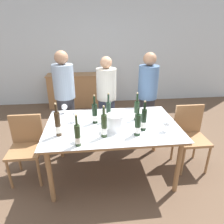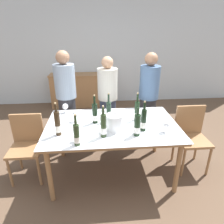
{
  "view_description": "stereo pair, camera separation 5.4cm",
  "coord_description": "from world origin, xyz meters",
  "px_view_note": "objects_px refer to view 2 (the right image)",
  "views": [
    {
      "loc": [
        -0.26,
        -2.34,
        1.97
      ],
      "look_at": [
        0.0,
        0.0,
        0.95
      ],
      "focal_mm": 32.0,
      "sensor_mm": 36.0,
      "label": 1
    },
    {
      "loc": [
        -0.2,
        -2.34,
        1.97
      ],
      "look_at": [
        0.0,
        0.0,
        0.95
      ],
      "focal_mm": 32.0,
      "sensor_mm": 36.0,
      "label": 2
    }
  ],
  "objects_px": {
    "wine_glass_4": "(75,114)",
    "person_guest_right": "(148,99)",
    "wine_glass_1": "(65,107)",
    "wine_glass_3": "(124,113)",
    "chair_right_end": "(191,133)",
    "chair_left_end": "(27,142)",
    "wine_glass_2": "(166,125)",
    "wine_glass_5": "(103,111)",
    "wine_bottle_3": "(137,126)",
    "wine_bottle_7": "(103,126)",
    "person_host": "(67,102)",
    "ice_bucket": "(114,122)",
    "wine_bottle_1": "(144,120)",
    "person_guest_left": "(108,102)",
    "wine_bottle_0": "(95,114)",
    "wine_bottle_2": "(137,111)",
    "sideboard_cabinet": "(80,90)",
    "wine_bottle_4": "(109,112)",
    "wine_glass_0": "(77,133)",
    "dining_table": "(112,129)",
    "wine_bottle_5": "(77,135)",
    "wine_bottle_6": "(58,124)"
  },
  "relations": [
    {
      "from": "wine_bottle_2",
      "to": "wine_bottle_4",
      "type": "height_order",
      "value": "wine_bottle_4"
    },
    {
      "from": "wine_bottle_1",
      "to": "wine_glass_3",
      "type": "relative_size",
      "value": 2.7
    },
    {
      "from": "wine_bottle_2",
      "to": "wine_bottle_6",
      "type": "relative_size",
      "value": 0.96
    },
    {
      "from": "wine_glass_3",
      "to": "wine_bottle_3",
      "type": "bearing_deg",
      "value": -78.89
    },
    {
      "from": "dining_table",
      "to": "chair_right_end",
      "type": "distance_m",
      "value": 1.17
    },
    {
      "from": "wine_bottle_4",
      "to": "person_guest_right",
      "type": "xyz_separation_m",
      "value": [
        0.74,
        0.72,
        -0.11
      ]
    },
    {
      "from": "wine_bottle_5",
      "to": "person_guest_right",
      "type": "distance_m",
      "value": 1.72
    },
    {
      "from": "wine_glass_4",
      "to": "person_guest_right",
      "type": "xyz_separation_m",
      "value": [
        1.19,
        0.71,
        -0.09
      ]
    },
    {
      "from": "chair_right_end",
      "to": "chair_left_end",
      "type": "distance_m",
      "value": 2.32
    },
    {
      "from": "chair_right_end",
      "to": "chair_left_end",
      "type": "relative_size",
      "value": 1.05
    },
    {
      "from": "person_guest_left",
      "to": "person_guest_right",
      "type": "bearing_deg",
      "value": -0.67
    },
    {
      "from": "wine_bottle_0",
      "to": "person_host",
      "type": "height_order",
      "value": "person_host"
    },
    {
      "from": "wine_bottle_5",
      "to": "wine_glass_3",
      "type": "distance_m",
      "value": 0.85
    },
    {
      "from": "wine_bottle_5",
      "to": "wine_bottle_4",
      "type": "bearing_deg",
      "value": 56.21
    },
    {
      "from": "dining_table",
      "to": "wine_bottle_2",
      "type": "height_order",
      "value": "wine_bottle_2"
    },
    {
      "from": "wine_bottle_0",
      "to": "dining_table",
      "type": "bearing_deg",
      "value": -19.54
    },
    {
      "from": "wine_bottle_1",
      "to": "chair_left_end",
      "type": "xyz_separation_m",
      "value": [
        -1.53,
        0.27,
        -0.39
      ]
    },
    {
      "from": "ice_bucket",
      "to": "wine_glass_2",
      "type": "xyz_separation_m",
      "value": [
        0.61,
        -0.11,
        -0.01
      ]
    },
    {
      "from": "wine_glass_0",
      "to": "wine_bottle_2",
      "type": "bearing_deg",
      "value": 32.11
    },
    {
      "from": "wine_bottle_3",
      "to": "wine_glass_3",
      "type": "height_order",
      "value": "wine_bottle_3"
    },
    {
      "from": "sideboard_cabinet",
      "to": "wine_glass_4",
      "type": "relative_size",
      "value": 9.37
    },
    {
      "from": "ice_bucket",
      "to": "wine_glass_2",
      "type": "bearing_deg",
      "value": -9.86
    },
    {
      "from": "wine_bottle_5",
      "to": "chair_left_end",
      "type": "height_order",
      "value": "wine_bottle_5"
    },
    {
      "from": "wine_bottle_7",
      "to": "person_host",
      "type": "relative_size",
      "value": 0.24
    },
    {
      "from": "person_host",
      "to": "wine_bottle_6",
      "type": "bearing_deg",
      "value": -88.7
    },
    {
      "from": "wine_bottle_3",
      "to": "wine_glass_4",
      "type": "relative_size",
      "value": 2.24
    },
    {
      "from": "dining_table",
      "to": "wine_glass_5",
      "type": "relative_size",
      "value": 12.75
    },
    {
      "from": "wine_bottle_5",
      "to": "wine_glass_2",
      "type": "height_order",
      "value": "wine_bottle_5"
    },
    {
      "from": "wine_bottle_1",
      "to": "wine_glass_4",
      "type": "xyz_separation_m",
      "value": [
        -0.85,
        0.33,
        -0.02
      ]
    },
    {
      "from": "wine_glass_2",
      "to": "wine_glass_5",
      "type": "height_order",
      "value": "wine_glass_2"
    },
    {
      "from": "wine_bottle_0",
      "to": "wine_glass_1",
      "type": "distance_m",
      "value": 0.58
    },
    {
      "from": "wine_bottle_2",
      "to": "person_guest_left",
      "type": "xyz_separation_m",
      "value": [
        -0.34,
        0.74,
        -0.14
      ]
    },
    {
      "from": "wine_bottle_6",
      "to": "wine_glass_0",
      "type": "distance_m",
      "value": 0.28
    },
    {
      "from": "wine_glass_1",
      "to": "wine_glass_3",
      "type": "xyz_separation_m",
      "value": [
        0.84,
        -0.3,
        0.0
      ]
    },
    {
      "from": "wine_bottle_2",
      "to": "wine_glass_1",
      "type": "height_order",
      "value": "wine_bottle_2"
    },
    {
      "from": "wine_bottle_4",
      "to": "wine_glass_3",
      "type": "bearing_deg",
      "value": 6.6
    },
    {
      "from": "ice_bucket",
      "to": "wine_bottle_1",
      "type": "bearing_deg",
      "value": -6.21
    },
    {
      "from": "chair_right_end",
      "to": "wine_glass_0",
      "type": "bearing_deg",
      "value": -163.9
    },
    {
      "from": "wine_bottle_5",
      "to": "wine_bottle_7",
      "type": "relative_size",
      "value": 0.94
    },
    {
      "from": "wine_bottle_1",
      "to": "wine_glass_5",
      "type": "bearing_deg",
      "value": 138.23
    },
    {
      "from": "wine_glass_3",
      "to": "wine_bottle_4",
      "type": "bearing_deg",
      "value": -173.4
    },
    {
      "from": "wine_glass_1",
      "to": "chair_right_end",
      "type": "relative_size",
      "value": 0.15
    },
    {
      "from": "wine_bottle_1",
      "to": "wine_bottle_4",
      "type": "bearing_deg",
      "value": 142.2
    },
    {
      "from": "wine_glass_2",
      "to": "wine_bottle_3",
      "type": "bearing_deg",
      "value": -173.06
    },
    {
      "from": "wine_bottle_1",
      "to": "wine_glass_3",
      "type": "bearing_deg",
      "value": 119.37
    },
    {
      "from": "ice_bucket",
      "to": "person_guest_left",
      "type": "distance_m",
      "value": 1.01
    },
    {
      "from": "wine_bottle_0",
      "to": "wine_bottle_2",
      "type": "xyz_separation_m",
      "value": [
        0.57,
        0.04,
        -0.0
      ]
    },
    {
      "from": "wine_glass_5",
      "to": "person_guest_right",
      "type": "bearing_deg",
      "value": 37.13
    },
    {
      "from": "dining_table",
      "to": "wine_glass_5",
      "type": "distance_m",
      "value": 0.3
    },
    {
      "from": "wine_bottle_3",
      "to": "wine_glass_4",
      "type": "distance_m",
      "value": 0.87
    }
  ]
}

